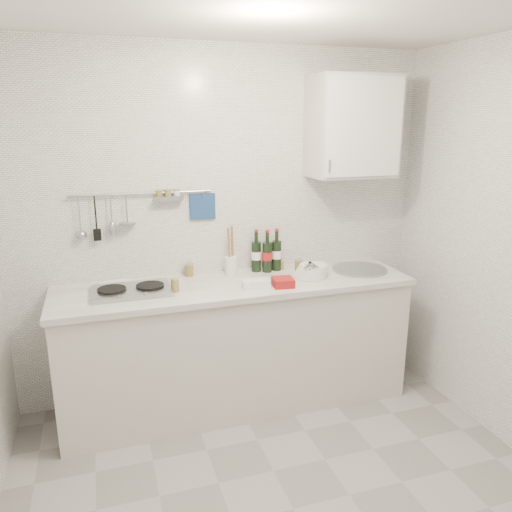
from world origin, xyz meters
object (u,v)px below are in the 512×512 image
Objects in this scene: wall_cabinet at (353,127)px; plate_stack_hob at (117,289)px; wine_bottles at (267,251)px; utensil_crock at (231,263)px; plate_stack_sink at (312,271)px.

plate_stack_hob is at bearing -178.44° from wall_cabinet.
wine_bottles is (1.07, 0.12, 0.14)m from plate_stack_hob.
utensil_crock is at bearing 8.45° from plate_stack_hob.
wine_bottles is (-0.61, 0.08, -0.87)m from wall_cabinet.
wall_cabinet is 2.81× the size of plate_stack_sink.
utensil_crock is (-0.53, 0.22, 0.04)m from plate_stack_sink.
wall_cabinet reaches higher than wine_bottles.
wall_cabinet is 2.13× the size of plate_stack_hob.
plate_stack_sink is at bearing -157.11° from wall_cabinet.
wall_cabinet reaches higher than plate_stack_hob.
utensil_crock is at bearing -179.53° from wine_bottles.
plate_stack_hob is 1.09m from wine_bottles.
wall_cabinet is at bearing 1.56° from plate_stack_hob.
plate_stack_sink is at bearing -4.32° from plate_stack_hob.
wine_bottles is at bearing 172.97° from wall_cabinet.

